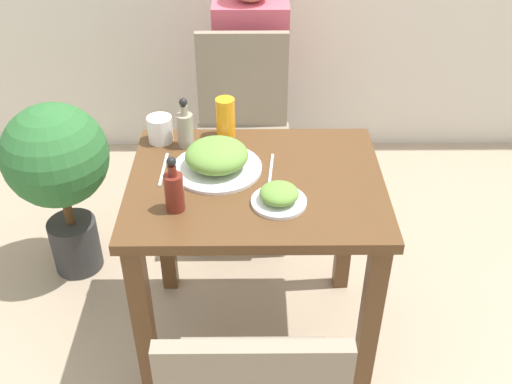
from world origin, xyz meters
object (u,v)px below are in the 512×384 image
at_px(person_figure, 251,83).
at_px(sauce_bottle, 174,190).
at_px(food_plate, 217,158).
at_px(juice_glass, 225,118).
at_px(side_plate, 279,196).
at_px(potted_plant_left, 58,168).
at_px(chair_far, 243,127).
at_px(drink_cup, 160,129).
at_px(condiment_bottle, 185,128).

bearing_deg(person_figure, sauce_bottle, -100.72).
distance_m(food_plate, juice_glass, 0.22).
distance_m(side_plate, juice_glass, 0.45).
height_order(juice_glass, potted_plant_left, juice_glass).
bearing_deg(sauce_bottle, juice_glass, 72.52).
bearing_deg(juice_glass, chair_far, 83.21).
distance_m(side_plate, person_figure, 1.18).
bearing_deg(juice_glass, person_figure, 83.30).
xyz_separation_m(drink_cup, person_figure, (0.32, 0.79, -0.20)).
distance_m(condiment_bottle, person_figure, 0.88).
bearing_deg(food_plate, drink_cup, 137.98).
distance_m(chair_far, side_plate, 0.89).
bearing_deg(sauce_bottle, chair_far, 77.81).
distance_m(food_plate, potted_plant_left, 0.78).
xyz_separation_m(food_plate, sauce_bottle, (-0.12, -0.21, 0.02)).
height_order(side_plate, drink_cup, drink_cup).
distance_m(juice_glass, sauce_bottle, 0.45).
height_order(side_plate, condiment_bottle, condiment_bottle).
height_order(sauce_bottle, condiment_bottle, same).
relative_size(chair_far, condiment_bottle, 4.95).
bearing_deg(condiment_bottle, food_plate, -53.21).
relative_size(food_plate, juice_glass, 2.02).
relative_size(sauce_bottle, person_figure, 0.16).
bearing_deg(person_figure, chair_far, -96.57).
bearing_deg(drink_cup, food_plate, -42.02).
bearing_deg(juice_glass, drink_cup, -171.45).
relative_size(chair_far, drink_cup, 9.68).
bearing_deg(side_plate, potted_plant_left, 148.11).
bearing_deg(food_plate, chair_far, 83.62).
distance_m(food_plate, sauce_bottle, 0.24).
height_order(juice_glass, person_figure, person_figure).
distance_m(drink_cup, potted_plant_left, 0.54).
bearing_deg(condiment_bottle, potted_plant_left, 160.85).
relative_size(food_plate, sauce_bottle, 1.60).
bearing_deg(person_figure, drink_cup, -111.84).
bearing_deg(chair_far, condiment_bottle, -110.38).
height_order(food_plate, juice_glass, juice_glass).
relative_size(food_plate, drink_cup, 3.14).
relative_size(juice_glass, sauce_bottle, 0.79).
height_order(chair_far, side_plate, chair_far).
bearing_deg(condiment_bottle, juice_glass, 26.22).
distance_m(side_plate, drink_cup, 0.55).
relative_size(potted_plant_left, person_figure, 0.67).
height_order(chair_far, food_plate, chair_far).
bearing_deg(juice_glass, sauce_bottle, -107.48).
bearing_deg(potted_plant_left, juice_glass, -10.07).
height_order(juice_glass, sauce_bottle, sauce_bottle).
bearing_deg(side_plate, sauce_bottle, -175.39).
xyz_separation_m(juice_glass, potted_plant_left, (-0.68, 0.12, -0.29)).
bearing_deg(potted_plant_left, drink_cup, -19.05).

